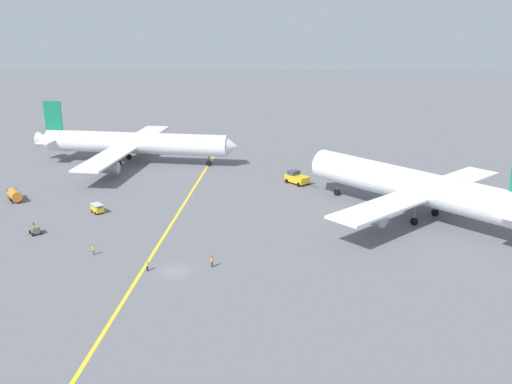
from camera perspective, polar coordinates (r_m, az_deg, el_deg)
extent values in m
plane|color=slate|center=(86.87, -7.89, -7.58)|extent=(600.00, 600.00, 0.00)
cube|color=yellow|center=(96.63, -9.37, -5.03)|extent=(6.05, 119.89, 0.01)
cylinder|color=silver|center=(147.56, -11.49, 4.64)|extent=(45.52, 10.47, 5.14)
cone|color=silver|center=(141.22, -2.34, 4.42)|extent=(3.34, 5.02, 4.73)
cone|color=silver|center=(157.19, -19.63, 4.74)|extent=(4.06, 4.51, 4.11)
cube|color=silver|center=(148.51, -12.29, 4.36)|extent=(12.28, 50.28, 0.44)
cube|color=silver|center=(155.93, -18.84, 4.92)|extent=(4.72, 13.29, 0.28)
cube|color=#14724C|center=(154.79, -18.94, 6.96)|extent=(4.41, 0.88, 7.18)
cylinder|color=#999EA3|center=(135.97, -13.91, 2.31)|extent=(4.48, 3.08, 2.60)
cylinder|color=#999EA3|center=(161.37, -10.18, 4.83)|extent=(4.48, 3.08, 2.60)
cylinder|color=slate|center=(152.52, -12.14, 3.71)|extent=(0.28, 0.28, 2.09)
cylinder|color=black|center=(152.76, -12.11, 3.32)|extent=(1.36, 0.70, 1.30)
cylinder|color=slate|center=(146.37, -13.06, 3.09)|extent=(0.28, 0.28, 2.09)
cylinder|color=black|center=(146.62, -13.03, 2.69)|extent=(1.36, 0.70, 1.30)
cylinder|color=slate|center=(143.17, -4.58, 3.17)|extent=(0.28, 0.28, 2.09)
cylinder|color=black|center=(143.43, -4.57, 2.77)|extent=(1.36, 0.70, 1.30)
cylinder|color=white|center=(110.18, 14.76, 0.60)|extent=(34.33, 34.81, 5.90)
cone|color=white|center=(123.31, 5.92, 2.83)|extent=(5.84, 5.80, 5.43)
cube|color=white|center=(109.34, 15.66, -0.08)|extent=(36.72, 36.22, 0.44)
cylinder|color=#999EA3|center=(120.88, 18.40, 0.41)|extent=(4.80, 4.82, 2.60)
cylinder|color=#999EA3|center=(100.34, 11.23, -2.38)|extent=(4.80, 4.82, 2.60)
cylinder|color=slate|center=(106.99, 15.01, -2.11)|extent=(0.28, 0.28, 2.51)
cylinder|color=black|center=(107.40, 14.96, -2.74)|extent=(1.30, 1.31, 1.30)
cylinder|color=slate|center=(112.56, 16.89, -1.31)|extent=(0.28, 0.28, 2.51)
cylinder|color=black|center=(112.94, 16.84, -1.92)|extent=(1.30, 1.31, 1.30)
cylinder|color=slate|center=(120.91, 7.81, 0.54)|extent=(0.28, 0.28, 2.51)
cylinder|color=black|center=(121.27, 7.79, -0.03)|extent=(1.30, 1.31, 1.30)
cube|color=gold|center=(128.44, 3.99, 1.29)|extent=(5.54, 5.73, 1.37)
cube|color=#333D47|center=(128.93, 3.65, 1.88)|extent=(2.90, 2.88, 0.90)
cylinder|color=#4C4C51|center=(125.53, 5.32, 0.95)|extent=(2.28, 2.52, 0.20)
sphere|color=orange|center=(128.77, 3.66, 2.16)|extent=(0.24, 0.24, 0.24)
cylinder|color=black|center=(129.02, 2.97, 1.07)|extent=(0.82, 0.87, 0.90)
cylinder|color=black|center=(130.85, 3.86, 1.28)|extent=(0.82, 0.87, 0.90)
cylinder|color=black|center=(126.40, 4.12, 0.71)|extent=(0.82, 0.87, 0.90)
cylinder|color=black|center=(128.27, 5.01, 0.93)|extent=(0.82, 0.87, 0.90)
cube|color=#666B4C|center=(106.20, -20.47, -3.38)|extent=(2.05, 2.16, 1.10)
cylinder|color=black|center=(106.43, -20.60, -2.89)|extent=(0.16, 0.16, 0.50)
cylinder|color=black|center=(105.86, -19.97, -3.71)|extent=(0.52, 0.60, 0.60)
cylinder|color=black|center=(105.54, -20.69, -3.85)|extent=(0.52, 0.60, 0.60)
cylinder|color=black|center=(107.23, -20.19, -3.47)|extent=(0.52, 0.60, 0.60)
cylinder|color=black|center=(106.91, -20.91, -3.61)|extent=(0.52, 0.60, 0.60)
cylinder|color=orange|center=(125.26, -22.19, -0.25)|extent=(3.99, 4.40, 2.00)
cube|color=#4C4C51|center=(127.20, -22.39, -0.12)|extent=(2.49, 2.49, 1.80)
cylinder|color=black|center=(126.14, -22.52, -0.70)|extent=(0.52, 0.60, 0.60)
cylinder|color=black|center=(126.41, -21.91, -0.59)|extent=(0.52, 0.60, 0.60)
cylinder|color=black|center=(124.73, -22.37, -0.87)|extent=(0.52, 0.60, 0.60)
cylinder|color=black|center=(125.00, -21.75, -0.76)|extent=(0.52, 0.60, 0.60)
cube|color=gold|center=(113.63, -15.01, -1.57)|extent=(2.84, 2.95, 1.00)
cube|color=#B2B2B7|center=(113.36, -15.04, -1.16)|extent=(2.98, 3.09, 0.12)
cylinder|color=black|center=(114.18, -15.47, -1.78)|extent=(0.55, 0.58, 0.60)
cylinder|color=black|center=(114.70, -14.83, -1.64)|extent=(0.55, 0.58, 0.60)
cylinder|color=black|center=(112.87, -15.15, -1.98)|extent=(0.55, 0.58, 0.60)
cylinder|color=black|center=(113.40, -14.51, -1.83)|extent=(0.55, 0.58, 0.60)
cylinder|color=black|center=(87.54, -10.41, -7.22)|extent=(0.28, 0.28, 0.80)
cylinder|color=#D1E02D|center=(87.26, -10.43, -6.81)|extent=(0.36, 0.36, 0.57)
sphere|color=tan|center=(87.10, -10.44, -6.58)|extent=(0.22, 0.22, 0.22)
cylinder|color=#F24C19|center=(87.43, -10.32, -6.68)|extent=(0.05, 0.05, 0.40)
cylinder|color=#2D3351|center=(87.53, -4.25, -6.95)|extent=(0.28, 0.28, 0.89)
cylinder|color=orange|center=(87.22, -4.26, -6.49)|extent=(0.36, 0.36, 0.63)
sphere|color=brown|center=(87.05, -4.27, -6.23)|extent=(0.24, 0.24, 0.24)
cylinder|color=#4C4C51|center=(94.79, -15.36, -5.62)|extent=(0.28, 0.28, 0.84)
cylinder|color=#D1E02D|center=(94.52, -15.39, -5.22)|extent=(0.36, 0.36, 0.59)
sphere|color=brown|center=(94.37, -15.41, -4.99)|extent=(0.23, 0.23, 0.23)
cylinder|color=#F24C19|center=(94.30, -15.53, -5.21)|extent=(0.05, 0.05, 0.40)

